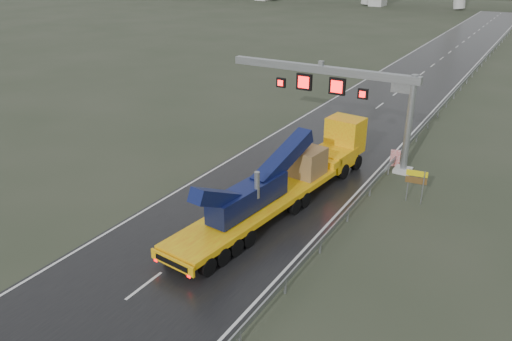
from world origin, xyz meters
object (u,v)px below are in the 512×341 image
Objects in this scene: striped_barrier at (395,158)px; heavy_haul_truck at (295,173)px; sign_gantry at (346,89)px; exit_sign_pair at (416,180)px.

heavy_haul_truck is at bearing -131.50° from striped_barrier.
striped_barrier is at bearing 13.63° from sign_gantry.
heavy_haul_truck is (-0.20, -7.66, -3.88)m from sign_gantry.
sign_gantry is 8.59m from heavy_haul_truck.
sign_gantry is 12.54× the size of striped_barrier.
heavy_haul_truck is 7.62m from exit_sign_pair.
heavy_haul_truck is at bearing -91.50° from sign_gantry.
sign_gantry is at bearing 139.30° from exit_sign_pair.
heavy_haul_truck reaches higher than exit_sign_pair.
sign_gantry is 0.78× the size of heavy_haul_truck.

